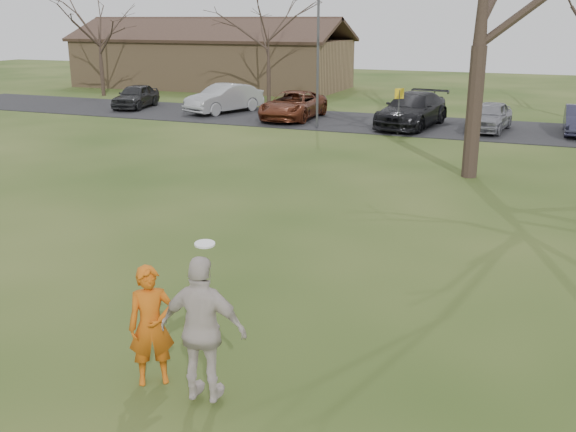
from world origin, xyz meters
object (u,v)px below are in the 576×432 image
at_px(car_1, 224,98).
at_px(building, 212,61).
at_px(car_0, 136,96).
at_px(lamp_post, 318,42).
at_px(car_3, 412,110).
at_px(car_4, 490,116).
at_px(car_2, 293,105).
at_px(catching_play, 203,330).
at_px(player_defender, 151,326).

height_order(car_1, building, building).
xyz_separation_m(car_0, lamp_post, (12.12, -2.79, 3.25)).
xyz_separation_m(car_3, car_4, (3.57, 0.09, -0.13)).
bearing_deg(car_3, car_2, -173.37).
bearing_deg(catching_play, car_4, 87.07).
bearing_deg(car_2, catching_play, -72.28).
bearing_deg(player_defender, lamp_post, 67.33).
bearing_deg(car_2, lamp_post, -47.14).
distance_m(car_1, car_4, 14.18).
bearing_deg(car_1, building, 140.48).
bearing_deg(car_4, car_2, -173.91).
bearing_deg(lamp_post, building, 132.09).
distance_m(player_defender, car_2, 25.52).
relative_size(catching_play, building, 0.10).
distance_m(car_2, car_3, 6.18).
bearing_deg(car_2, car_4, -1.59).
height_order(car_1, car_3, car_3).
distance_m(player_defender, catching_play, 1.02).
xyz_separation_m(player_defender, car_4, (2.23, 24.34, -0.17)).
height_order(car_0, car_2, car_2).
relative_size(car_0, catching_play, 1.86).
bearing_deg(catching_play, lamp_post, 105.93).
relative_size(car_0, car_2, 0.78).
height_order(player_defender, car_0, player_defender).
relative_size(car_2, car_4, 1.29).
relative_size(car_1, car_4, 1.19).
bearing_deg(building, car_3, -36.72).
distance_m(car_0, lamp_post, 12.85).
relative_size(player_defender, catching_play, 0.82).
bearing_deg(car_0, car_3, -13.30).
height_order(car_0, car_4, car_0).
height_order(car_0, catching_play, catching_play).
bearing_deg(player_defender, building, 80.82).
distance_m(car_0, building, 12.91).
xyz_separation_m(player_defender, catching_play, (0.97, -0.23, 0.23)).
relative_size(car_3, catching_play, 2.57).
xyz_separation_m(car_4, catching_play, (-1.26, -24.57, 0.40)).
xyz_separation_m(car_1, car_3, (10.59, -0.98, 0.03)).
distance_m(car_4, catching_play, 24.61).
distance_m(car_3, catching_play, 24.59).
bearing_deg(building, catching_play, -61.74).
height_order(building, lamp_post, lamp_post).
bearing_deg(car_3, catching_play, -76.70).
xyz_separation_m(car_0, car_3, (16.23, -0.79, 0.12)).
height_order(car_3, car_4, car_3).
relative_size(car_4, catching_play, 1.83).
relative_size(player_defender, car_1, 0.38).
bearing_deg(building, car_0, -81.59).
height_order(car_3, catching_play, catching_play).
relative_size(car_0, car_4, 1.01).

